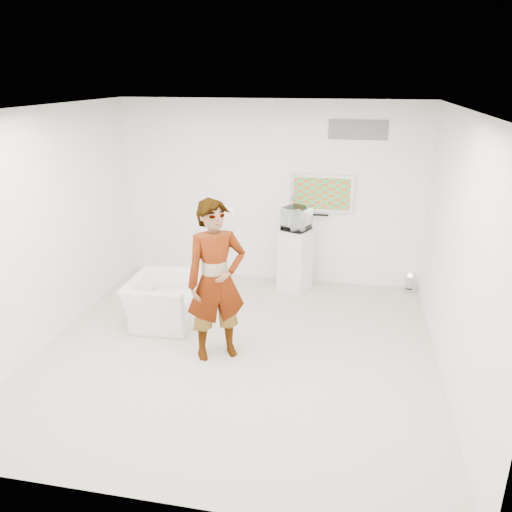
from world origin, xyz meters
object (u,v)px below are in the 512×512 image
at_px(person, 216,281).
at_px(floor_uplight, 409,283).
at_px(tv, 322,193).
at_px(armchair, 163,301).
at_px(pedestal, 295,259).

bearing_deg(person, floor_uplight, 14.18).
relative_size(tv, armchair, 0.98).
xyz_separation_m(armchair, pedestal, (1.70, 1.56, 0.17)).
xyz_separation_m(tv, pedestal, (-0.36, -0.32, -1.04)).
height_order(tv, floor_uplight, tv).
height_order(tv, pedestal, tv).
xyz_separation_m(pedestal, floor_uplight, (1.85, 0.21, -0.35)).
bearing_deg(floor_uplight, tv, 175.63).
distance_m(armchair, floor_uplight, 3.97).
distance_m(person, armchair, 1.39).
height_order(tv, armchair, tv).
relative_size(tv, person, 0.50).
distance_m(tv, pedestal, 1.15).
bearing_deg(armchair, pedestal, -48.29).
distance_m(tv, armchair, 3.04).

